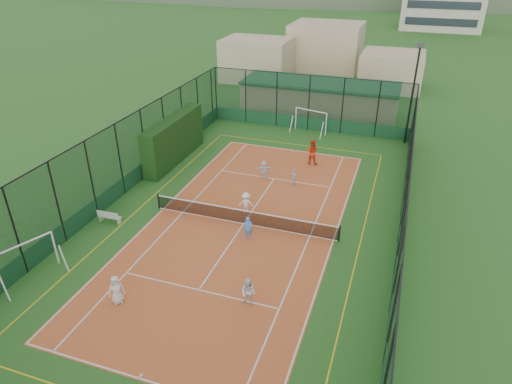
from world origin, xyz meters
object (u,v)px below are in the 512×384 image
Objects in this scene: white_bench at (110,216)px; child_far_back at (264,169)px; child_near_mid at (248,228)px; child_near_right at (248,292)px; floodlight_ne at (412,96)px; futsal_goal_far at (311,121)px; child_far_left at (246,203)px; futsal_goal_near at (27,261)px; clubhouse at (320,98)px; child_near_left at (116,290)px; coach at (312,152)px; child_far_right at (294,177)px.

white_bench is 11.21m from child_far_back.
child_near_mid is 5.50m from child_near_right.
floodlight_ne reaches higher than child_near_right.
futsal_goal_far is (8.17, 18.90, 0.60)m from white_bench.
floodlight_ne reaches higher than child_far_left.
floodlight_ne is 6.04× the size of child_far_back.
child_far_left is at bearing -18.17° from futsal_goal_near.
child_far_back is at bearing 49.94° from white_bench.
child_near_left is (-3.24, -30.41, -0.82)m from clubhouse.
floodlight_ne is at bearing -11.43° from futsal_goal_near.
child_far_back is at bearing -81.44° from futsal_goal_far.
futsal_goal_far is 2.09× the size of child_near_left.
clubhouse is at bearing -83.18° from coach.
futsal_goal_near reaches higher than child_near_right.
floodlight_ne is 2.67× the size of futsal_goal_near.
child_near_mid is at bearing 75.86° from child_far_back.
child_near_right is at bearing -58.53° from futsal_goal_near.
child_far_right is at bearing -84.46° from clubhouse.
floodlight_ne reaches higher than child_near_left.
child_near_left is 8.09m from child_near_mid.
futsal_goal_far is at bearing -78.82° from coach.
child_far_left is 5.09m from child_far_right.
floodlight_ne is at bearing -134.09° from child_far_left.
child_far_right is 2.32m from child_far_back.
child_far_right is (10.13, 14.16, -0.40)m from futsal_goal_near.
coach is at bearing 50.34° from white_bench.
floodlight_ne is at bearing -32.12° from clubhouse.
white_bench is at bearing 164.72° from child_near_right.
child_far_right is (-7.04, -10.65, -3.53)m from floodlight_ne.
coach is at bearing -61.73° from futsal_goal_far.
child_far_back is at bearing 49.97° from coach.
white_bench is 0.98× the size of child_near_left.
child_far_left is 1.25× the size of child_far_right.
futsal_goal_near is (-17.17, -24.81, -3.13)m from floodlight_ne.
child_near_right is at bearing 119.53° from child_far_right.
child_far_left is at bearing 30.09° from child_near_left.
clubhouse is 4.85× the size of futsal_goal_far.
clubhouse is 11.13× the size of child_far_back.
futsal_goal_far is 6.87m from coach.
child_far_right is 3.88m from coach.
child_near_right is (10.46, -4.16, 0.34)m from white_bench.
futsal_goal_near reaches higher than child_far_right.
futsal_goal_near is 11.35m from child_near_right.
clubhouse is 30.60m from child_near_left.
child_near_right is 1.27× the size of child_far_right.
child_near_mid is (8.61, 1.02, 0.31)m from white_bench.
futsal_goal_near is (-8.57, -30.21, -0.58)m from clubhouse.
child_near_right is (1.85, -5.18, 0.03)m from child_near_mid.
floodlight_ne reaches higher than coach.
floodlight_ne reaches higher than child_far_back.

